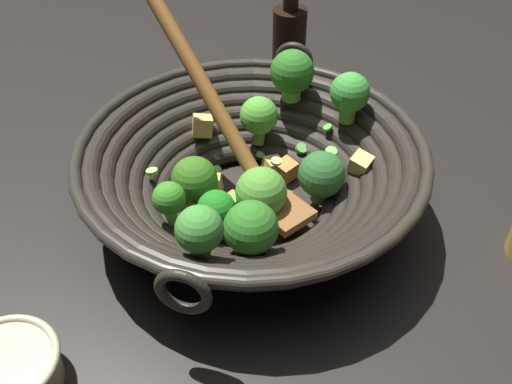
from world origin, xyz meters
TOP-DOWN VIEW (x-y plane):
  - ground_plane at (0.00, 0.00)m, footprint 4.00×4.00m
  - wok at (0.00, -0.00)m, footprint 0.40×0.40m
  - soy_sauce_bottle at (0.24, 0.17)m, footprint 0.05×0.05m
  - prep_bowl at (-0.32, -0.01)m, footprint 0.10×0.10m

SIDE VIEW (x-z plane):
  - ground_plane at x=0.00m, z-range 0.00..0.00m
  - prep_bowl at x=-0.32m, z-range 0.00..0.04m
  - wok at x=0.00m, z-range -0.05..0.18m
  - soy_sauce_bottle at x=0.24m, z-range -0.02..0.16m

